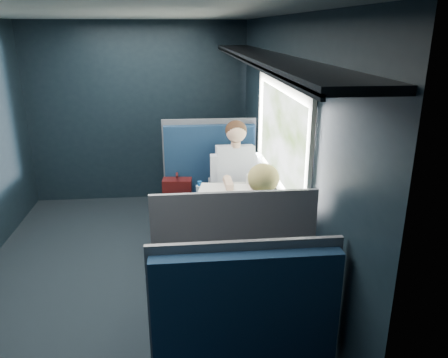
{
  "coord_description": "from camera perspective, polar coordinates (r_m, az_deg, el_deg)",
  "views": [
    {
      "loc": [
        0.53,
        -3.58,
        2.2
      ],
      "look_at": [
        0.9,
        0.0,
        0.95
      ],
      "focal_mm": 35.0,
      "sensor_mm": 36.0,
      "label": 1
    }
  ],
  "objects": [
    {
      "name": "man",
      "position": [
        4.57,
        1.61,
        0.19
      ],
      "size": [
        0.53,
        0.56,
        1.32
      ],
      "color": "black",
      "rests_on": "ground"
    },
    {
      "name": "seat_row_front",
      "position": [
        5.68,
        -2.34,
        0.73
      ],
      "size": [
        1.04,
        0.51,
        1.16
      ],
      "color": "#0C1F38",
      "rests_on": "ground"
    },
    {
      "name": "table",
      "position": [
        3.93,
        1.93,
        -3.89
      ],
      "size": [
        0.62,
        1.0,
        0.74
      ],
      "color": "#54565E",
      "rests_on": "ground"
    },
    {
      "name": "seat_bay_far",
      "position": [
        3.26,
        0.71,
        -14.08
      ],
      "size": [
        1.04,
        0.62,
        1.26
      ],
      "color": "#0C1F38",
      "rests_on": "ground"
    },
    {
      "name": "ground",
      "position": [
        4.24,
        -12.5,
        -12.7
      ],
      "size": [
        2.8,
        4.2,
        0.01
      ],
      "primitive_type": "cube",
      "color": "black"
    },
    {
      "name": "room_shell",
      "position": [
        3.69,
        -13.78,
        7.3
      ],
      "size": [
        3.0,
        4.4,
        2.4
      ],
      "color": "black",
      "rests_on": "ground"
    },
    {
      "name": "laptop",
      "position": [
        3.93,
        5.67,
        -1.75
      ],
      "size": [
        0.31,
        0.36,
        0.23
      ],
      "color": "silver",
      "rests_on": "table"
    },
    {
      "name": "woman",
      "position": [
        3.28,
        4.78,
        -7.59
      ],
      "size": [
        0.53,
        0.56,
        1.32
      ],
      "color": "black",
      "rests_on": "ground"
    },
    {
      "name": "cup",
      "position": [
        4.32,
        3.43,
        -0.01
      ],
      "size": [
        0.07,
        0.07,
        0.09
      ],
      "primitive_type": "cylinder",
      "color": "white",
      "rests_on": "table"
    },
    {
      "name": "seat_bay_near",
      "position": [
        4.81,
        -1.8,
        -2.61
      ],
      "size": [
        1.05,
        0.62,
        1.26
      ],
      "color": "#0C1F38",
      "rests_on": "ground"
    },
    {
      "name": "papers",
      "position": [
        3.95,
        0.19,
        -2.52
      ],
      "size": [
        0.68,
        0.87,
        0.01
      ],
      "primitive_type": "cube",
      "rotation": [
        0.0,
        0.0,
        -0.19
      ],
      "color": "white",
      "rests_on": "table"
    },
    {
      "name": "bottle_small",
      "position": [
        4.21,
        4.18,
        0.19
      ],
      "size": [
        0.06,
        0.06,
        0.22
      ],
      "color": "silver",
      "rests_on": "table"
    }
  ]
}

